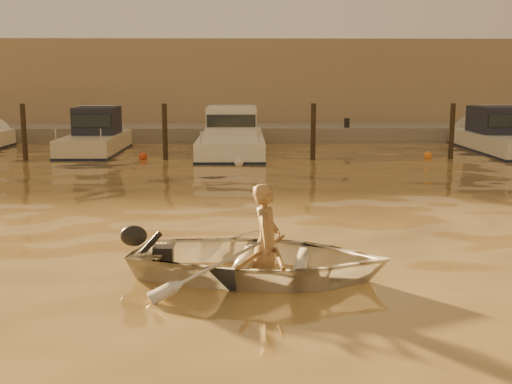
{
  "coord_description": "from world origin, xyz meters",
  "views": [
    {
      "loc": [
        -2.67,
        -9.12,
        2.95
      ],
      "look_at": [
        -2.44,
        3.05,
        0.75
      ],
      "focal_mm": 45.0,
      "sensor_mm": 36.0,
      "label": 1
    }
  ],
  "objects_px": {
    "moored_boat_1": "(95,137)",
    "waterfront_building": "(292,86)",
    "dinghy": "(260,259)",
    "person": "(266,241)",
    "moored_boat_2": "(232,136)",
    "moored_boat_4": "(504,136)"
  },
  "relations": [
    {
      "from": "moored_boat_1",
      "to": "moored_boat_4",
      "type": "xyz_separation_m",
      "value": [
        16.12,
        0.0,
        0.0
      ]
    },
    {
      "from": "person",
      "to": "moored_boat_1",
      "type": "distance_m",
      "value": 17.11
    },
    {
      "from": "person",
      "to": "waterfront_building",
      "type": "height_order",
      "value": "waterfront_building"
    },
    {
      "from": "person",
      "to": "moored_boat_1",
      "type": "height_order",
      "value": "moored_boat_1"
    },
    {
      "from": "dinghy",
      "to": "moored_boat_1",
      "type": "xyz_separation_m",
      "value": [
        -6.06,
        15.95,
        0.35
      ]
    },
    {
      "from": "dinghy",
      "to": "person",
      "type": "relative_size",
      "value": 2.22
    },
    {
      "from": "dinghy",
      "to": "moored_boat_1",
      "type": "bearing_deg",
      "value": 30.62
    },
    {
      "from": "person",
      "to": "waterfront_building",
      "type": "relative_size",
      "value": 0.04
    },
    {
      "from": "moored_boat_1",
      "to": "waterfront_building",
      "type": "relative_size",
      "value": 0.13
    },
    {
      "from": "waterfront_building",
      "to": "moored_boat_2",
      "type": "bearing_deg",
      "value": -106.05
    },
    {
      "from": "moored_boat_1",
      "to": "waterfront_building",
      "type": "distance_m",
      "value": 14.02
    },
    {
      "from": "moored_boat_4",
      "to": "waterfront_building",
      "type": "relative_size",
      "value": 0.16
    },
    {
      "from": "moored_boat_4",
      "to": "waterfront_building",
      "type": "distance_m",
      "value": 13.5
    },
    {
      "from": "person",
      "to": "moored_boat_4",
      "type": "relative_size",
      "value": 0.24
    },
    {
      "from": "moored_boat_4",
      "to": "waterfront_building",
      "type": "xyz_separation_m",
      "value": [
        -7.61,
        11.0,
        1.77
      ]
    },
    {
      "from": "person",
      "to": "moored_boat_2",
      "type": "height_order",
      "value": "moored_boat_2"
    },
    {
      "from": "person",
      "to": "dinghy",
      "type": "bearing_deg",
      "value": 90.0
    },
    {
      "from": "dinghy",
      "to": "moored_boat_2",
      "type": "distance_m",
      "value": 15.97
    },
    {
      "from": "dinghy",
      "to": "person",
      "type": "height_order",
      "value": "person"
    },
    {
      "from": "person",
      "to": "moored_boat_4",
      "type": "distance_m",
      "value": 18.82
    },
    {
      "from": "moored_boat_2",
      "to": "dinghy",
      "type": "bearing_deg",
      "value": -87.41
    },
    {
      "from": "dinghy",
      "to": "waterfront_building",
      "type": "xyz_separation_m",
      "value": [
        2.44,
        26.95,
        2.13
      ]
    }
  ]
}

